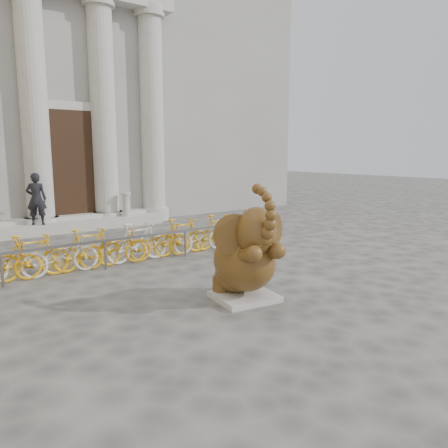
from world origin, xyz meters
TOP-DOWN VIEW (x-y plane):
  - ground at (0.00, 0.00)m, footprint 80.00×80.00m
  - classical_building at (0.00, 14.93)m, footprint 22.00×10.70m
  - entrance_steps at (0.00, 9.40)m, footprint 6.00×1.20m
  - elephant_statue at (-0.13, 0.01)m, footprint 1.46×1.69m
  - bike_rack at (-1.41, 3.87)m, footprint 8.81×0.53m
  - pedestrian at (-1.51, 9.05)m, footprint 0.74×0.64m
  - balustrade_post at (1.65, 9.10)m, footprint 0.36×0.36m

SIDE VIEW (x-z plane):
  - ground at x=0.00m, z-range 0.00..0.00m
  - entrance_steps at x=0.00m, z-range 0.00..0.36m
  - bike_rack at x=-1.41m, z-range 0.00..1.00m
  - balustrade_post at x=1.65m, z-range 0.33..1.21m
  - elephant_statue at x=-0.13m, z-range -0.30..1.89m
  - pedestrian at x=-1.51m, z-range 0.36..2.08m
  - classical_building at x=0.00m, z-range -0.02..11.98m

